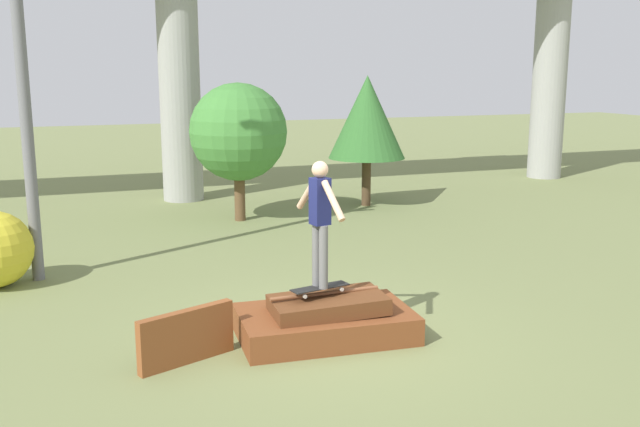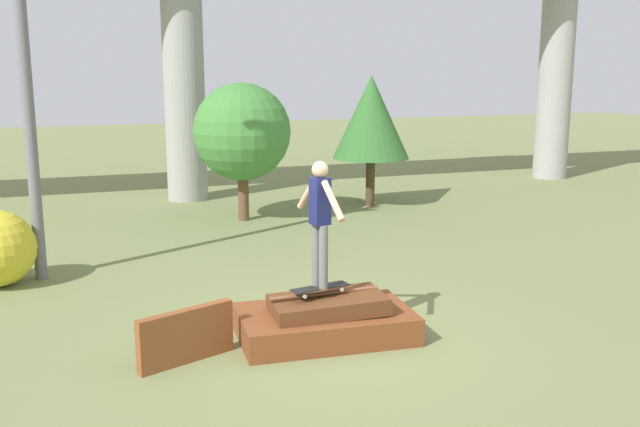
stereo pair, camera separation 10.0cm
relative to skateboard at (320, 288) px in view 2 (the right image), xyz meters
name	(u,v)px [view 2 (the right image)]	position (x,y,z in m)	size (l,w,h in m)	color
ground_plane	(325,337)	(0.09, 0.04, -0.72)	(80.00, 80.00, 0.00)	olive
scrap_pile	(326,320)	(0.09, 0.03, -0.48)	(2.42, 1.55, 0.65)	brown
scrap_plank_loose	(186,336)	(-1.82, -0.17, -0.38)	(1.26, 0.60, 0.68)	brown
skateboard	(320,288)	(0.00, 0.00, 0.00)	(0.85, 0.37, 0.09)	black
skater	(320,215)	(0.00, 0.00, 0.99)	(0.31, 1.11, 1.68)	slate
utility_pole	(22,34)	(-3.60, 4.30, 3.41)	(1.30, 0.20, 8.02)	slate
tree_behind_left	(242,132)	(0.88, 7.88, 1.39)	(2.30, 2.30, 3.27)	brown
tree_behind_right	(371,118)	(4.50, 8.58, 1.61)	(2.01, 2.01, 3.42)	#4C3823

